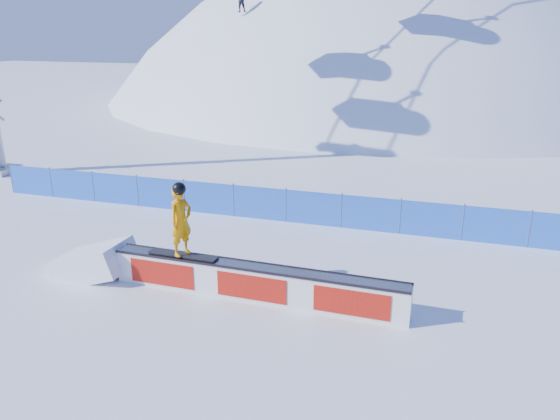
% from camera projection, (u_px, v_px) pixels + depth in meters
% --- Properties ---
extents(ground, '(160.00, 160.00, 0.00)m').
position_uv_depth(ground, '(208.00, 268.00, 15.79)').
color(ground, white).
rests_on(ground, ground).
extents(snow_hill, '(64.00, 64.00, 64.00)m').
position_uv_depth(snow_hill, '(376.00, 264.00, 59.51)').
color(snow_hill, white).
rests_on(snow_hill, ground).
extents(safety_fence, '(22.05, 0.05, 1.30)m').
position_uv_depth(safety_fence, '(259.00, 203.00, 19.67)').
color(safety_fence, blue).
rests_on(safety_fence, ground).
extents(rail_box, '(7.82, 0.68, 0.94)m').
position_uv_depth(rail_box, '(255.00, 283.00, 13.89)').
color(rail_box, white).
rests_on(rail_box, ground).
extents(snow_ramp, '(2.30, 1.46, 1.42)m').
position_uv_depth(snow_ramp, '(95.00, 273.00, 15.50)').
color(snow_ramp, white).
rests_on(snow_ramp, ground).
extents(snowboarder, '(1.92, 0.79, 2.00)m').
position_uv_depth(snowboarder, '(181.00, 220.00, 14.02)').
color(snowboarder, black).
rests_on(snowboarder, rail_box).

